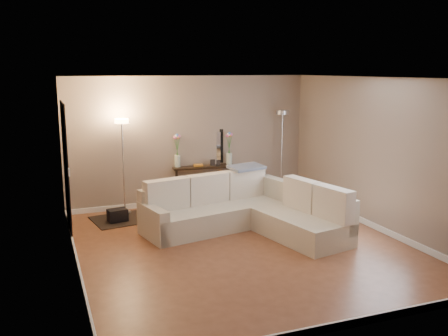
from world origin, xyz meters
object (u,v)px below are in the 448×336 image
object	(u,v)px
console_table	(200,182)
floor_lamp_lit	(123,147)
sectional_sofa	(246,211)
floor_lamp_unlit	(282,137)

from	to	relation	value
console_table	floor_lamp_lit	world-z (taller)	floor_lamp_lit
sectional_sofa	console_table	world-z (taller)	sectional_sofa
sectional_sofa	floor_lamp_unlit	distance (m)	2.57
floor_lamp_unlit	floor_lamp_lit	bearing A→B (deg)	-179.31
sectional_sofa	floor_lamp_lit	size ratio (longest dim) A/B	1.68
console_table	floor_lamp_unlit	size ratio (longest dim) A/B	0.69
sectional_sofa	floor_lamp_lit	xyz separation A→B (m)	(-1.78, 1.72, 0.95)
sectional_sofa	console_table	distance (m)	1.94
floor_lamp_unlit	console_table	bearing A→B (deg)	174.59
sectional_sofa	console_table	size ratio (longest dim) A/B	2.35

